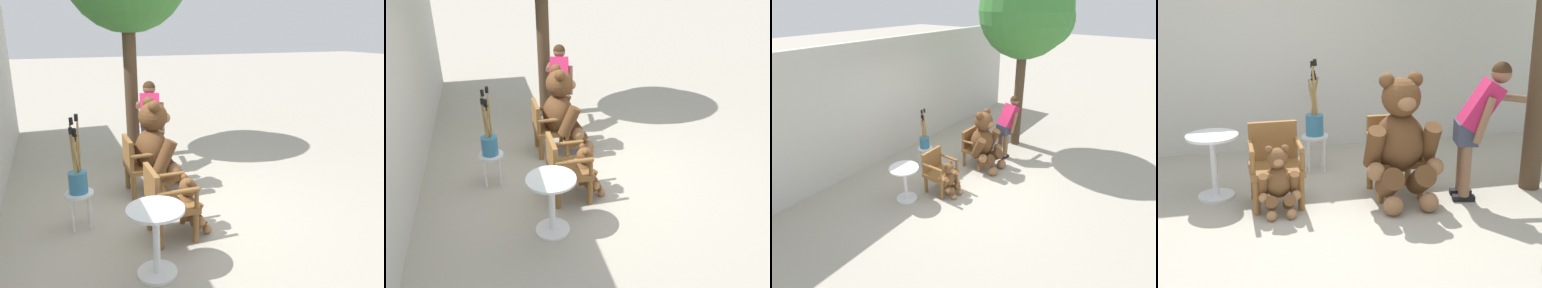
{
  "view_description": "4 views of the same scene",
  "coord_description": "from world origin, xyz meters",
  "views": [
    {
      "loc": [
        -4.39,
        1.51,
        2.32
      ],
      "look_at": [
        0.08,
        -0.18,
        0.86
      ],
      "focal_mm": 35.0,
      "sensor_mm": 36.0,
      "label": 1
    },
    {
      "loc": [
        -4.72,
        1.28,
        2.89
      ],
      "look_at": [
        -0.26,
        0.14,
        0.55
      ],
      "focal_mm": 35.0,
      "sensor_mm": 36.0,
      "label": 2
    },
    {
      "loc": [
        -4.55,
        -3.07,
        3.6
      ],
      "look_at": [
        -0.03,
        0.23,
        0.85
      ],
      "focal_mm": 28.0,
      "sensor_mm": 36.0,
      "label": 3
    },
    {
      "loc": [
        -1.13,
        -4.99,
        2.32
      ],
      "look_at": [
        0.13,
        0.28,
        0.64
      ],
      "focal_mm": 50.0,
      "sensor_mm": 36.0,
      "label": 4
    }
  ],
  "objects": [
    {
      "name": "ground_plane",
      "position": [
        0.0,
        0.0,
        0.0
      ],
      "size": [
        60.0,
        60.0,
        0.0
      ],
      "primitive_type": "plane",
      "color": "#A8A091"
    },
    {
      "name": "back_wall",
      "position": [
        0.0,
        2.4,
        1.4
      ],
      "size": [
        10.0,
        0.16,
        2.8
      ],
      "primitive_type": "cube",
      "color": "beige",
      "rests_on": "ground"
    },
    {
      "name": "wooden_chair_left",
      "position": [
        -0.66,
        0.41,
        0.46
      ],
      "size": [
        0.56,
        0.52,
        0.86
      ],
      "color": "brown",
      "rests_on": "ground"
    },
    {
      "name": "wooden_chair_right",
      "position": [
        0.66,
        0.41,
        0.46
      ],
      "size": [
        0.56,
        0.52,
        0.86
      ],
      "color": "brown",
      "rests_on": "ground"
    },
    {
      "name": "teddy_bear_large",
      "position": [
        0.66,
        0.16,
        0.69
      ],
      "size": [
        0.84,
        0.79,
        1.4
      ],
      "color": "brown",
      "rests_on": "ground"
    },
    {
      "name": "teddy_bear_small",
      "position": [
        -0.66,
        0.13,
        0.35
      ],
      "size": [
        0.43,
        0.4,
        0.72
      ],
      "color": "brown",
      "rests_on": "ground"
    },
    {
      "name": "person_visitor",
      "position": [
        1.47,
        0.03,
        0.9
      ],
      "size": [
        0.86,
        0.48,
        1.51
      ],
      "color": "black",
      "rests_on": "ground"
    },
    {
      "name": "white_stool",
      "position": [
        -0.07,
        1.33,
        0.36
      ],
      "size": [
        0.34,
        0.34,
        0.46
      ],
      "color": "silver",
      "rests_on": "ground"
    },
    {
      "name": "brush_bucket",
      "position": [
        -0.07,
        1.33,
        0.67
      ],
      "size": [
        0.22,
        0.22,
        0.95
      ],
      "color": "teal",
      "rests_on": "white_stool"
    },
    {
      "name": "round_side_table",
      "position": [
        -1.3,
        0.71,
        0.45
      ],
      "size": [
        0.56,
        0.56,
        0.72
      ],
      "color": "silver",
      "rests_on": "ground"
    }
  ]
}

